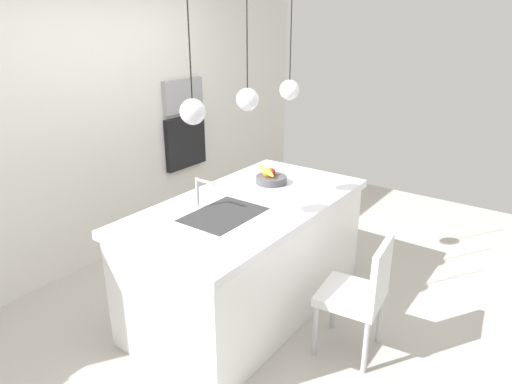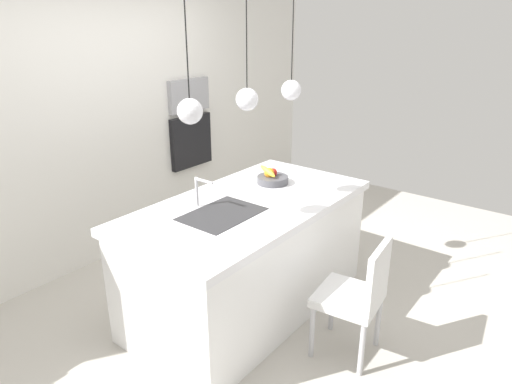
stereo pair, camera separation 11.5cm
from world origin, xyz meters
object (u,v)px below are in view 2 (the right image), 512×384
Objects in this scene: microwave at (188,95)px; chair_near at (358,294)px; fruit_bowl at (272,178)px; oven at (191,141)px.

microwave is 0.63× the size of chair_near.
microwave is (0.52, 1.48, 0.47)m from fruit_bowl.
oven reaches higher than chair_near.
oven is (-0.00, 0.00, -0.50)m from microwave.
oven is at bearing 68.93° from chair_near.
fruit_bowl is at bearing -109.24° from oven.
fruit_bowl is 0.30× the size of chair_near.
chair_near is (-0.97, -2.51, -0.44)m from oven.
fruit_bowl is 1.22m from chair_near.
oven is at bearing 180.00° from microwave.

